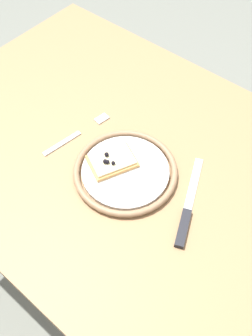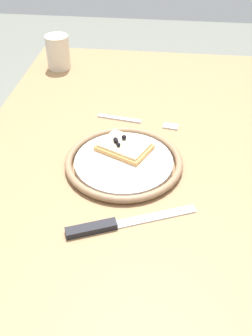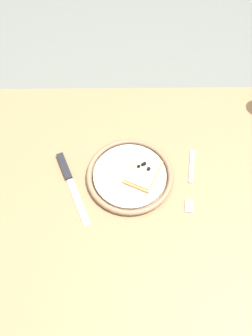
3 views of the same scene
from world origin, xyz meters
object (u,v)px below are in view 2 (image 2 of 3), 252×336
plate (124,162)px  pizza_slice_near (124,146)px  dining_table (147,181)px  fork (138,121)px  knife (110,225)px  cup (58,52)px

plate → pizza_slice_near: pizza_slice_near is taller
plate → pizza_slice_near: bearing=-174.0°
dining_table → plate: size_ratio=4.48×
fork → knife: bearing=-3.0°
dining_table → cup: 0.52m
plate → fork: 0.17m
knife → plate: bearing=178.8°
pizza_slice_near → cup: (-0.41, -0.25, 0.03)m
plate → pizza_slice_near: 0.04m
pizza_slice_near → fork: 0.14m
cup → fork: bearing=43.8°
fork → cup: size_ratio=2.05×
plate → fork: size_ratio=1.23×
dining_table → cup: cup is taller
dining_table → knife: (0.23, -0.05, 0.09)m
plate → fork: (-0.17, 0.01, -0.01)m
dining_table → knife: 0.25m
dining_table → pizza_slice_near: (0.01, -0.05, 0.11)m
knife → cup: 0.68m
plate → cup: 0.52m
cup → plate: bearing=29.2°
pizza_slice_near → fork: (-0.13, 0.02, -0.02)m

